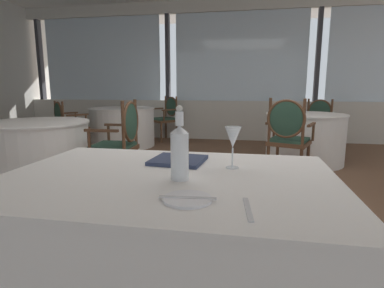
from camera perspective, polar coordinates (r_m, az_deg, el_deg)
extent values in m
plane|color=brown|center=(3.22, 5.64, -10.32)|extent=(13.20, 13.20, 0.00)
cube|color=beige|center=(6.86, 8.46, 4.32)|extent=(9.99, 0.12, 0.85)
cube|color=beige|center=(7.02, 9.03, 24.07)|extent=(9.99, 0.12, 0.25)
cube|color=silver|center=(7.65, -16.25, 14.73)|extent=(2.76, 0.02, 1.84)
cube|color=#333338|center=(8.44, -26.14, 13.66)|extent=(0.08, 0.14, 1.84)
cube|color=silver|center=(6.87, 8.78, 15.55)|extent=(2.76, 0.02, 1.84)
cube|color=#333338|center=(7.08, -4.49, 15.48)|extent=(0.08, 0.14, 1.84)
cube|color=#333338|center=(6.97, 22.20, 14.85)|extent=(0.08, 0.14, 1.84)
cube|color=white|center=(1.41, -4.53, -6.14)|extent=(1.50, 1.05, 0.02)
cube|color=white|center=(1.56, -4.32, -19.44)|extent=(1.46, 1.02, 0.73)
cylinder|color=white|center=(1.10, -0.84, -10.10)|extent=(0.17, 0.17, 0.01)
cube|color=silver|center=(1.10, -0.84, -9.85)|extent=(0.20, 0.03, 0.00)
cube|color=silver|center=(1.04, 10.28, -11.68)|extent=(0.04, 0.20, 0.00)
cylinder|color=white|center=(1.32, -2.28, -2.29)|extent=(0.08, 0.08, 0.20)
cone|color=white|center=(1.30, -2.32, 2.72)|extent=(0.08, 0.08, 0.03)
cylinder|color=white|center=(1.29, -2.34, 4.70)|extent=(0.03, 0.03, 0.06)
sphere|color=silver|center=(1.29, -2.35, 6.55)|extent=(0.03, 0.03, 0.03)
cylinder|color=white|center=(1.54, 7.42, -4.32)|extent=(0.06, 0.06, 0.00)
cylinder|color=white|center=(1.53, 7.46, -2.48)|extent=(0.01, 0.01, 0.10)
cone|color=white|center=(1.51, 7.55, 1.24)|extent=(0.08, 0.08, 0.10)
cube|color=#2D3856|center=(1.64, -2.54, -2.99)|extent=(0.29, 0.28, 0.02)
cylinder|color=white|center=(6.17, -12.79, 6.43)|extent=(1.26, 1.26, 0.02)
cylinder|color=white|center=(6.21, -12.65, 2.99)|extent=(1.23, 1.23, 0.73)
cube|color=brown|center=(5.82, -21.20, 2.77)|extent=(0.65, 0.65, 0.05)
cube|color=#284738|center=(5.82, -21.22, 3.19)|extent=(0.60, 0.60, 0.04)
cylinder|color=brown|center=(6.11, -19.89, 0.99)|extent=(0.04, 0.04, 0.41)
cylinder|color=brown|center=(5.74, -18.51, 0.50)|extent=(0.04, 0.04, 0.41)
cylinder|color=brown|center=(5.99, -23.48, 0.57)|extent=(0.04, 0.04, 0.41)
cylinder|color=brown|center=(5.61, -22.31, 0.04)|extent=(0.04, 0.04, 0.41)
cylinder|color=brown|center=(5.93, -23.82, 5.15)|extent=(0.04, 0.04, 0.45)
cylinder|color=brown|center=(5.55, -22.65, 4.93)|extent=(0.04, 0.04, 0.45)
ellipsoid|color=#284738|center=(5.73, -23.41, 5.25)|extent=(0.33, 0.29, 0.38)
torus|color=brown|center=(5.73, -23.41, 5.25)|extent=(0.32, 0.28, 0.39)
cube|color=brown|center=(6.04, -21.94, 5.31)|extent=(0.26, 0.31, 0.03)
cylinder|color=brown|center=(6.10, -20.61, 4.40)|extent=(0.03, 0.03, 0.22)
cube|color=brown|center=(5.57, -20.33, 5.05)|extent=(0.26, 0.31, 0.03)
cylinder|color=brown|center=(5.63, -18.91, 4.05)|extent=(0.03, 0.03, 0.22)
cube|color=brown|center=(6.70, -5.26, 4.31)|extent=(0.65, 0.65, 0.05)
cube|color=#284738|center=(6.69, -5.27, 4.68)|extent=(0.60, 0.60, 0.04)
cylinder|color=brown|center=(6.45, -5.68, 2.02)|extent=(0.04, 0.04, 0.41)
cylinder|color=brown|center=(6.78, -7.58, 2.39)|extent=(0.04, 0.04, 0.41)
cylinder|color=brown|center=(6.68, -2.84, 2.35)|extent=(0.04, 0.04, 0.41)
cylinder|color=brown|center=(7.00, -4.82, 2.70)|extent=(0.04, 0.04, 0.41)
cylinder|color=brown|center=(6.63, -2.88, 6.62)|extent=(0.04, 0.04, 0.49)
cylinder|color=brown|center=(6.95, -4.88, 6.77)|extent=(0.04, 0.04, 0.49)
ellipsoid|color=#284738|center=(6.80, -3.80, 6.91)|extent=(0.33, 0.29, 0.41)
torus|color=brown|center=(6.80, -3.80, 6.91)|extent=(0.35, 0.29, 0.42)
cube|color=brown|center=(6.46, -4.18, 6.29)|extent=(0.26, 0.31, 0.03)
cylinder|color=brown|center=(6.39, -5.19, 5.23)|extent=(0.03, 0.03, 0.22)
cube|color=brown|center=(6.87, -6.63, 6.49)|extent=(0.26, 0.31, 0.03)
cylinder|color=brown|center=(6.80, -7.61, 5.50)|extent=(0.03, 0.03, 0.22)
cylinder|color=white|center=(4.96, 20.31, 5.13)|extent=(1.18, 1.18, 0.02)
cylinder|color=white|center=(5.01, 20.04, 0.87)|extent=(1.14, 1.14, 0.73)
cube|color=brown|center=(5.90, 21.94, 2.81)|extent=(0.59, 0.59, 0.05)
cube|color=#284738|center=(5.90, 21.96, 3.22)|extent=(0.55, 0.55, 0.04)
cylinder|color=brown|center=(5.71, 23.41, 0.13)|extent=(0.04, 0.04, 0.41)
cylinder|color=brown|center=(5.78, 19.49, 0.51)|extent=(0.04, 0.04, 0.41)
cylinder|color=brown|center=(6.10, 23.96, 0.70)|extent=(0.04, 0.04, 0.41)
cylinder|color=brown|center=(6.16, 20.29, 1.05)|extent=(0.04, 0.04, 0.41)
cylinder|color=brown|center=(6.05, 24.30, 5.30)|extent=(0.04, 0.04, 0.47)
cylinder|color=brown|center=(6.11, 20.58, 5.60)|extent=(0.04, 0.04, 0.47)
ellipsoid|color=#284738|center=(6.09, 22.47, 5.68)|extent=(0.38, 0.19, 0.40)
torus|color=brown|center=(6.09, 22.47, 5.68)|extent=(0.39, 0.18, 0.41)
cube|color=brown|center=(5.82, 24.49, 4.96)|extent=(0.17, 0.36, 0.03)
cylinder|color=brown|center=(5.69, 24.23, 3.76)|extent=(0.03, 0.03, 0.22)
cube|color=brown|center=(5.91, 19.67, 5.35)|extent=(0.17, 0.36, 0.03)
cylinder|color=brown|center=(5.78, 19.31, 4.18)|extent=(0.03, 0.03, 0.22)
cube|color=brown|center=(4.10, 17.45, 0.21)|extent=(0.59, 0.59, 0.05)
cube|color=#284738|center=(4.09, 17.49, 0.81)|extent=(0.55, 0.55, 0.04)
cylinder|color=brown|center=(4.38, 15.41, -2.18)|extent=(0.04, 0.04, 0.42)
cylinder|color=brown|center=(4.29, 20.53, -2.74)|extent=(0.04, 0.04, 0.42)
cylinder|color=brown|center=(4.01, 13.79, -3.27)|extent=(0.04, 0.04, 0.42)
cylinder|color=brown|center=(3.91, 19.38, -3.91)|extent=(0.04, 0.04, 0.42)
cylinder|color=brown|center=(3.92, 14.12, 4.29)|extent=(0.04, 0.04, 0.54)
cylinder|color=brown|center=(3.82, 19.86, 3.83)|extent=(0.04, 0.04, 0.54)
ellipsoid|color=#284738|center=(3.85, 16.92, 4.45)|extent=(0.38, 0.19, 0.45)
torus|color=brown|center=(3.85, 16.92, 4.45)|extent=(0.44, 0.20, 0.46)
cube|color=brown|center=(4.15, 14.36, 3.91)|extent=(0.17, 0.36, 0.03)
cylinder|color=brown|center=(4.30, 14.86, 2.62)|extent=(0.03, 0.03, 0.22)
cube|color=brown|center=(4.03, 21.16, 3.35)|extent=(0.17, 0.36, 0.03)
cylinder|color=brown|center=(4.18, 21.42, 2.05)|extent=(0.03, 0.03, 0.22)
cylinder|color=white|center=(4.02, -27.12, 3.54)|extent=(1.23, 1.23, 0.02)
cylinder|color=white|center=(4.07, -26.69, -1.68)|extent=(1.19, 1.19, 0.73)
cube|color=brown|center=(3.60, -14.24, -0.93)|extent=(0.48, 0.48, 0.05)
cube|color=#284738|center=(3.59, -14.27, -0.25)|extent=(0.44, 0.44, 0.04)
cylinder|color=brown|center=(3.55, -18.29, -5.21)|extent=(0.04, 0.04, 0.43)
cylinder|color=brown|center=(3.90, -15.68, -3.69)|extent=(0.04, 0.04, 0.43)
cylinder|color=brown|center=(3.40, -12.21, -5.64)|extent=(0.04, 0.04, 0.43)
cylinder|color=brown|center=(3.76, -10.09, -4.00)|extent=(0.04, 0.04, 0.43)
cylinder|color=brown|center=(3.29, -12.56, 3.20)|extent=(0.04, 0.04, 0.52)
cylinder|color=brown|center=(3.67, -10.35, 3.99)|extent=(0.04, 0.04, 0.52)
ellipsoid|color=#284738|center=(3.47, -11.18, 4.04)|extent=(0.06, 0.39, 0.44)
torus|color=brown|center=(3.47, -11.18, 4.04)|extent=(0.05, 0.45, 0.45)
cube|color=brown|center=(3.34, -16.37, 2.38)|extent=(0.37, 0.05, 0.03)
cylinder|color=brown|center=(3.41, -18.43, 0.57)|extent=(0.03, 0.03, 0.22)
cube|color=brown|center=(3.79, -13.24, 3.45)|extent=(0.37, 0.05, 0.03)
cylinder|color=brown|center=(3.86, -15.12, 1.83)|extent=(0.03, 0.03, 0.22)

